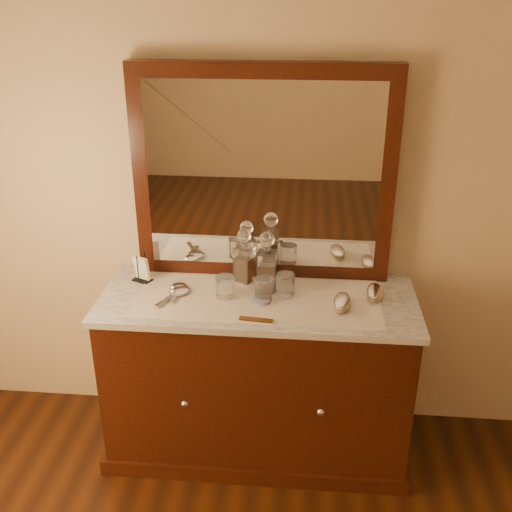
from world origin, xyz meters
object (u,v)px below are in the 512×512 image
(decanter_right, at_px, (267,267))
(hand_mirror_outer, at_px, (178,289))
(mirror_frame, at_px, (263,175))
(decanter_left, at_px, (244,261))
(dresser_cabinet, at_px, (258,376))
(brush_near, at_px, (342,303))
(pin_dish, at_px, (261,301))
(comb, at_px, (256,320))
(hand_mirror_inner, at_px, (177,293))
(brush_far, at_px, (374,293))
(napkin_rack, at_px, (142,270))

(decanter_right, xyz_separation_m, hand_mirror_outer, (-0.41, -0.06, -0.10))
(mirror_frame, relative_size, decanter_left, 4.53)
(dresser_cabinet, bearing_deg, decanter_right, 67.37)
(brush_near, bearing_deg, pin_dish, 177.92)
(comb, relative_size, hand_mirror_inner, 0.64)
(decanter_right, height_order, brush_far, decanter_right)
(dresser_cabinet, relative_size, decanter_left, 5.29)
(decanter_left, bearing_deg, decanter_right, -33.52)
(comb, height_order, brush_near, brush_near)
(napkin_rack, distance_m, hand_mirror_inner, 0.24)
(brush_far, height_order, hand_mirror_inner, brush_far)
(mirror_frame, xyz_separation_m, decanter_left, (-0.08, -0.09, -0.39))
(pin_dish, xyz_separation_m, hand_mirror_inner, (-0.39, 0.04, 0.00))
(napkin_rack, bearing_deg, hand_mirror_outer, -25.61)
(decanter_right, bearing_deg, hand_mirror_inner, -166.20)
(dresser_cabinet, relative_size, brush_near, 8.13)
(comb, relative_size, brush_near, 0.83)
(napkin_rack, relative_size, hand_mirror_inner, 0.64)
(decanter_left, relative_size, brush_near, 1.54)
(pin_dish, distance_m, brush_far, 0.52)
(napkin_rack, distance_m, brush_far, 1.09)
(napkin_rack, bearing_deg, brush_far, -3.62)
(brush_near, bearing_deg, hand_mirror_outer, 173.29)
(comb, bearing_deg, hand_mirror_inner, 158.35)
(mirror_frame, height_order, decanter_left, mirror_frame)
(hand_mirror_outer, relative_size, hand_mirror_inner, 0.89)
(comb, height_order, decanter_right, decanter_right)
(decanter_left, bearing_deg, hand_mirror_inner, -149.26)
(napkin_rack, height_order, decanter_right, decanter_right)
(dresser_cabinet, height_order, hand_mirror_inner, hand_mirror_inner)
(decanter_left, relative_size, decanter_right, 0.93)
(pin_dish, height_order, hand_mirror_inner, hand_mirror_inner)
(napkin_rack, height_order, brush_near, napkin_rack)
(napkin_rack, height_order, decanter_left, decanter_left)
(dresser_cabinet, height_order, brush_near, brush_near)
(napkin_rack, bearing_deg, decanter_right, -2.95)
(brush_far, bearing_deg, pin_dish, -169.08)
(napkin_rack, xyz_separation_m, brush_near, (0.94, -0.18, -0.03))
(decanter_right, bearing_deg, brush_far, -4.43)
(hand_mirror_inner, bearing_deg, hand_mirror_outer, 98.45)
(mirror_frame, bearing_deg, pin_dish, -86.28)
(pin_dish, xyz_separation_m, brush_far, (0.51, 0.10, 0.01))
(hand_mirror_inner, bearing_deg, pin_dish, -5.41)
(hand_mirror_outer, bearing_deg, brush_far, 1.42)
(dresser_cabinet, bearing_deg, brush_far, 4.61)
(pin_dish, bearing_deg, hand_mirror_outer, 169.19)
(decanter_right, xyz_separation_m, brush_near, (0.34, -0.15, -0.09))
(napkin_rack, distance_m, brush_near, 0.96)
(napkin_rack, xyz_separation_m, decanter_right, (0.60, -0.03, 0.06))
(mirror_frame, distance_m, decanter_right, 0.42)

